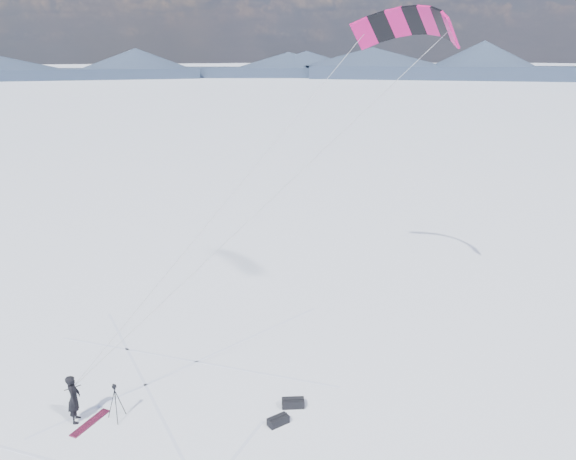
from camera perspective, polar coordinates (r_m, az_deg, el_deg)
ground at (r=20.21m, az=-13.80°, el=-19.42°), size 1800.00×1800.00×0.00m
horizon_hills at (r=17.94m, az=-14.82°, el=-7.82°), size 704.00×704.42×10.23m
snow_tracks at (r=19.71m, az=-17.77°, el=-20.84°), size 13.93×10.25×0.01m
snowkiter at (r=21.48m, az=-20.67°, el=-17.66°), size 0.60×0.73×1.74m
snowboard at (r=21.19m, az=-19.47°, el=-17.98°), size 1.49×1.18×0.04m
tripod at (r=20.69m, az=-17.15°, el=-15.92°), size 0.61×0.59×1.32m
gear_bag_a at (r=20.00m, az=-1.00°, el=-18.78°), size 0.75×0.40×0.32m
gear_bag_b at (r=20.80m, az=0.52°, el=-17.14°), size 0.88×0.70×0.36m
power_kite at (r=26.18m, az=12.06°, el=19.43°), size 16.59×5.65×12.70m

